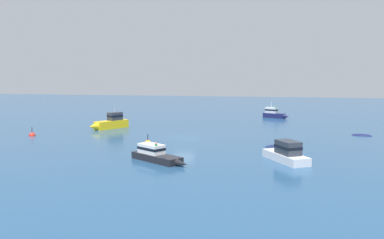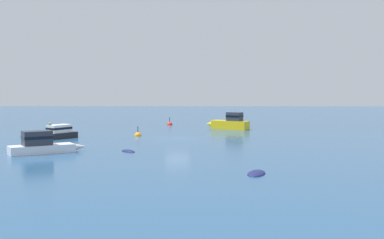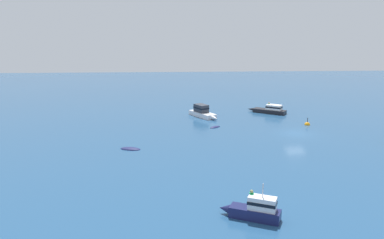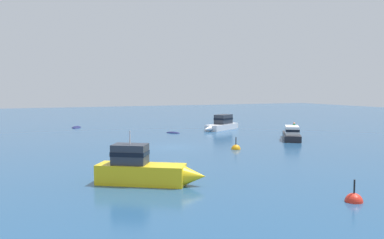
{
  "view_description": "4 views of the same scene",
  "coord_description": "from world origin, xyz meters",
  "px_view_note": "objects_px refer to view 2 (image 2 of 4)",
  "views": [
    {
      "loc": [
        49.09,
        10.05,
        8.17
      ],
      "look_at": [
        2.94,
        1.52,
        2.61
      ],
      "focal_mm": 39.53,
      "sensor_mm": 36.0,
      "label": 1
    },
    {
      "loc": [
        -1.81,
        54.5,
        5.82
      ],
      "look_at": [
        -1.6,
        11.28,
        2.83
      ],
      "focal_mm": 48.38,
      "sensor_mm": 36.0,
      "label": 2
    },
    {
      "loc": [
        -49.09,
        16.99,
        13.36
      ],
      "look_at": [
        -3.9,
        14.16,
        2.98
      ],
      "focal_mm": 36.33,
      "sensor_mm": 36.0,
      "label": 3
    },
    {
      "loc": [
        -12.24,
        -31.99,
        5.27
      ],
      "look_at": [
        5.07,
        7.54,
        1.78
      ],
      "focal_mm": 36.11,
      "sensor_mm": 36.0,
      "label": 4
    }
  ],
  "objects_px": {
    "dinghy": "(256,174)",
    "channel_buoy": "(138,136)",
    "tender": "(128,152)",
    "mooring_buoy": "(170,125)",
    "powerboat_1": "(42,145)",
    "cabin_cruiser_1": "(54,133)",
    "cabin_cruiser": "(229,123)"
  },
  "relations": [
    {
      "from": "channel_buoy",
      "to": "powerboat_1",
      "type": "bearing_deg",
      "value": 66.37
    },
    {
      "from": "dinghy",
      "to": "tender",
      "type": "xyz_separation_m",
      "value": [
        9.71,
        -11.01,
        0.0
      ]
    },
    {
      "from": "cabin_cruiser",
      "to": "powerboat_1",
      "type": "distance_m",
      "value": 28.97
    },
    {
      "from": "dinghy",
      "to": "powerboat_1",
      "type": "bearing_deg",
      "value": -103.58
    },
    {
      "from": "powerboat_1",
      "to": "cabin_cruiser_1",
      "type": "bearing_deg",
      "value": 70.17
    },
    {
      "from": "dinghy",
      "to": "tender",
      "type": "height_order",
      "value": "dinghy"
    },
    {
      "from": "cabin_cruiser",
      "to": "tender",
      "type": "bearing_deg",
      "value": 98.06
    },
    {
      "from": "tender",
      "to": "channel_buoy",
      "type": "xyz_separation_m",
      "value": [
        0.66,
        -13.57,
        0.01
      ]
    },
    {
      "from": "dinghy",
      "to": "cabin_cruiser",
      "type": "height_order",
      "value": "cabin_cruiser"
    },
    {
      "from": "cabin_cruiser",
      "to": "channel_buoy",
      "type": "distance_m",
      "value": 13.82
    },
    {
      "from": "cabin_cruiser",
      "to": "mooring_buoy",
      "type": "height_order",
      "value": "cabin_cruiser"
    },
    {
      "from": "tender",
      "to": "cabin_cruiser_1",
      "type": "distance_m",
      "value": 13.79
    },
    {
      "from": "tender",
      "to": "mooring_buoy",
      "type": "xyz_separation_m",
      "value": [
        -2.16,
        -29.31,
        0.01
      ]
    },
    {
      "from": "powerboat_1",
      "to": "cabin_cruiser_1",
      "type": "relative_size",
      "value": 1.04
    },
    {
      "from": "cabin_cruiser",
      "to": "channel_buoy",
      "type": "xyz_separation_m",
      "value": [
        10.78,
        8.6,
        -0.81
      ]
    },
    {
      "from": "tender",
      "to": "cabin_cruiser",
      "type": "bearing_deg",
      "value": -62.61
    },
    {
      "from": "tender",
      "to": "cabin_cruiser_1",
      "type": "bearing_deg",
      "value": 3.56
    },
    {
      "from": "cabin_cruiser_1",
      "to": "mooring_buoy",
      "type": "height_order",
      "value": "cabin_cruiser_1"
    },
    {
      "from": "tender",
      "to": "mooring_buoy",
      "type": "distance_m",
      "value": 29.38
    },
    {
      "from": "dinghy",
      "to": "channel_buoy",
      "type": "height_order",
      "value": "channel_buoy"
    },
    {
      "from": "cabin_cruiser",
      "to": "mooring_buoy",
      "type": "distance_m",
      "value": 10.73
    },
    {
      "from": "cabin_cruiser",
      "to": "tender",
      "type": "distance_m",
      "value": 24.38
    },
    {
      "from": "powerboat_1",
      "to": "tender",
      "type": "relative_size",
      "value": 3.29
    },
    {
      "from": "mooring_buoy",
      "to": "cabin_cruiser_1",
      "type": "bearing_deg",
      "value": 59.25
    },
    {
      "from": "dinghy",
      "to": "cabin_cruiser_1",
      "type": "bearing_deg",
      "value": -121.61
    },
    {
      "from": "dinghy",
      "to": "cabin_cruiser_1",
      "type": "relative_size",
      "value": 0.43
    },
    {
      "from": "dinghy",
      "to": "mooring_buoy",
      "type": "relative_size",
      "value": 1.81
    },
    {
      "from": "tender",
      "to": "channel_buoy",
      "type": "height_order",
      "value": "channel_buoy"
    },
    {
      "from": "powerboat_1",
      "to": "cabin_cruiser",
      "type": "bearing_deg",
      "value": 23.48
    },
    {
      "from": "dinghy",
      "to": "channel_buoy",
      "type": "xyz_separation_m",
      "value": [
        10.36,
        -24.58,
        0.01
      ]
    },
    {
      "from": "powerboat_1",
      "to": "mooring_buoy",
      "type": "xyz_separation_m",
      "value": [
        -9.24,
        -30.44,
        -0.73
      ]
    },
    {
      "from": "channel_buoy",
      "to": "dinghy",
      "type": "bearing_deg",
      "value": 112.86
    }
  ]
}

